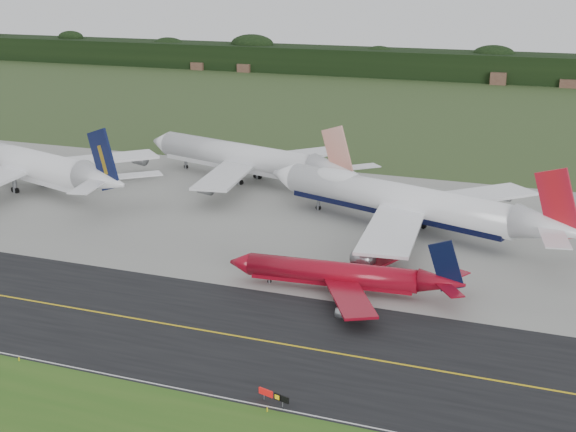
# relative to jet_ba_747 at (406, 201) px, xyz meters

# --- Properties ---
(ground) EXTENTS (600.00, 600.00, 0.00)m
(ground) POSITION_rel_jet_ba_747_xyz_m (-6.18, -49.37, -5.81)
(ground) COLOR #2E4520
(ground) RESTS_ON ground
(taxiway) EXTENTS (400.00, 32.00, 0.02)m
(taxiway) POSITION_rel_jet_ba_747_xyz_m (-6.18, -53.37, -5.80)
(taxiway) COLOR black
(taxiway) RESTS_ON ground
(apron) EXTENTS (400.00, 78.00, 0.01)m
(apron) POSITION_rel_jet_ba_747_xyz_m (-6.18, 1.63, -5.80)
(apron) COLOR gray
(apron) RESTS_ON ground
(taxiway_centreline) EXTENTS (400.00, 0.40, 0.00)m
(taxiway_centreline) POSITION_rel_jet_ba_747_xyz_m (-6.18, -53.37, -5.78)
(taxiway_centreline) COLOR gold
(taxiway_centreline) RESTS_ON taxiway
(taxiway_edge_line) EXTENTS (400.00, 0.25, 0.00)m
(taxiway_edge_line) POSITION_rel_jet_ba_747_xyz_m (-6.18, -68.87, -5.78)
(taxiway_edge_line) COLOR silver
(taxiway_edge_line) RESTS_ON taxiway
(horizon_treeline) EXTENTS (700.00, 25.00, 12.00)m
(horizon_treeline) POSITION_rel_jet_ba_747_xyz_m (-6.18, 224.39, -0.34)
(horizon_treeline) COLOR black
(horizon_treeline) RESTS_ON ground
(jet_ba_747) EXTENTS (65.95, 53.15, 17.08)m
(jet_ba_747) POSITION_rel_jet_ba_747_xyz_m (0.00, 0.00, 0.00)
(jet_ba_747) COLOR white
(jet_ba_747) RESTS_ON ground
(jet_red_737) EXTENTS (37.18, 30.25, 10.04)m
(jet_red_737) POSITION_rel_jet_ba_747_xyz_m (-1.89, -33.09, -3.04)
(jet_red_737) COLOR maroon
(jet_red_737) RESTS_ON ground
(jet_navy_gold) EXTENTS (66.52, 56.41, 17.59)m
(jet_navy_gold) POSITION_rel_jet_ba_747_xyz_m (-86.52, -0.86, -0.03)
(jet_navy_gold) COLOR white
(jet_navy_gold) RESTS_ON ground
(jet_star_tail) EXTENTS (60.70, 49.60, 16.29)m
(jet_star_tail) POSITION_rel_jet_ba_747_xyz_m (-43.00, 23.41, -0.38)
(jet_star_tail) COLOR silver
(jet_star_tail) RESTS_ON ground
(taxiway_sign) EXTENTS (4.17, 1.30, 1.43)m
(taxiway_sign) POSITION_rel_jet_ba_747_xyz_m (0.34, -67.93, -4.81)
(taxiway_sign) COLOR slate
(taxiway_sign) RESTS_ON ground
(edge_marker_left) EXTENTS (0.16, 0.16, 0.50)m
(edge_marker_left) POSITION_rel_jet_ba_747_xyz_m (-33.92, -69.87, -5.56)
(edge_marker_left) COLOR yellow
(edge_marker_left) RESTS_ON ground
(edge_marker_center) EXTENTS (0.16, 0.16, 0.50)m
(edge_marker_center) POSITION_rel_jet_ba_747_xyz_m (0.33, -69.87, -5.56)
(edge_marker_center) COLOR yellow
(edge_marker_center) RESTS_ON ground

